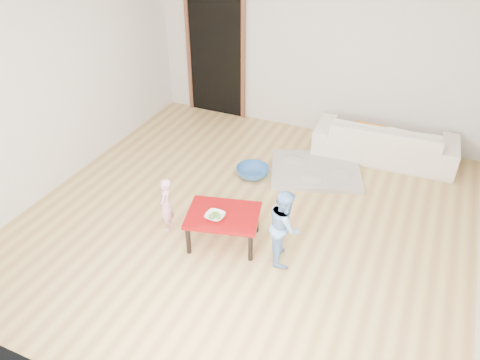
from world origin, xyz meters
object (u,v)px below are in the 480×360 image
Objects in this scene: sofa at (385,140)px; red_table at (223,228)px; basin at (253,172)px; bowl at (215,216)px; child_blue at (285,226)px; child_pink at (166,205)px.

sofa reaches higher than red_table.
red_table is at bearing 60.48° from sofa.
basin is (-0.22, 1.35, -0.12)m from red_table.
child_blue reaches higher than bowl.
sofa is at bearing -35.77° from child_blue.
child_pink is 0.78× the size of child_blue.
child_blue is (-0.60, -2.52, 0.14)m from sofa.
child_blue is at bearing 2.11° from red_table.
bowl is (-1.33, -2.64, 0.13)m from sofa.
child_pink is at bearing 50.12° from sofa.
red_table is 0.72m from child_blue.
bowl reaches higher than basin.
sofa is 2.85m from red_table.
red_table is 0.70m from child_pink.
child_pink is (-0.63, 0.05, -0.08)m from bowl.
red_table is 0.90× the size of child_blue.
child_blue is (1.36, 0.07, 0.09)m from child_pink.
red_table is 0.24m from bowl.
red_table is 1.37m from basin.
red_table is 1.75× the size of basin.
child_blue reaches higher than basin.
child_blue reaches higher than red_table.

